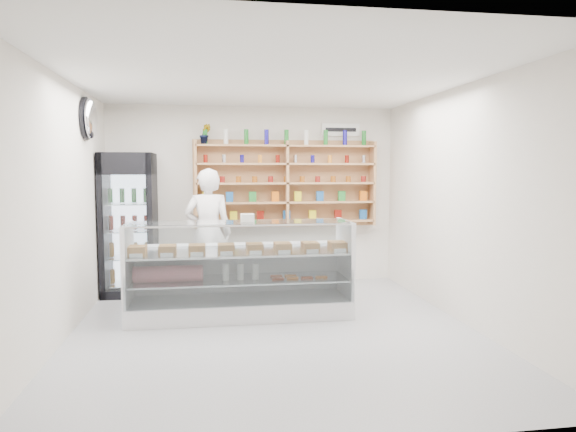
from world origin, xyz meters
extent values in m
plane|color=#A8A9AD|center=(0.00, 0.00, 0.00)|extent=(5.00, 5.00, 0.00)
plane|color=white|center=(0.00, 0.00, 2.80)|extent=(5.00, 5.00, 0.00)
plane|color=silver|center=(0.00, 2.50, 1.40)|extent=(4.50, 0.00, 4.50)
plane|color=silver|center=(0.00, -2.50, 1.40)|extent=(4.50, 0.00, 4.50)
plane|color=silver|center=(-2.25, 0.00, 1.40)|extent=(0.00, 5.00, 5.00)
plane|color=silver|center=(2.25, 0.00, 1.40)|extent=(0.00, 5.00, 5.00)
cube|color=white|center=(-0.34, 0.62, 0.11)|extent=(2.71, 0.77, 0.23)
cube|color=white|center=(-0.34, 0.97, 0.51)|extent=(2.71, 0.05, 0.57)
cube|color=silver|center=(-0.34, 0.62, 0.46)|extent=(2.60, 0.68, 0.02)
cube|color=silver|center=(-0.34, 0.62, 0.80)|extent=(2.66, 0.71, 0.02)
cube|color=silver|center=(-0.34, 0.25, 0.70)|extent=(2.66, 0.11, 0.95)
cube|color=silver|center=(-0.34, 0.57, 1.18)|extent=(2.66, 0.54, 0.01)
imported|color=silver|center=(-0.73, 1.70, 0.91)|extent=(0.68, 0.46, 1.83)
cube|color=black|center=(-1.85, 2.02, 1.02)|extent=(0.75, 0.73, 2.05)
cube|color=#350539|center=(-1.85, 1.68, 1.90)|extent=(0.72, 0.04, 0.29)
cube|color=silver|center=(-1.85, 1.67, 0.93)|extent=(0.62, 0.02, 1.62)
cube|color=#AE7C52|center=(-0.90, 2.34, 1.59)|extent=(0.04, 0.28, 1.33)
cube|color=#AE7C52|center=(0.50, 2.34, 1.59)|extent=(0.04, 0.28, 1.33)
cube|color=#AE7C52|center=(1.90, 2.34, 1.59)|extent=(0.04, 0.28, 1.33)
cube|color=#AE7C52|center=(0.50, 2.34, 1.00)|extent=(2.80, 0.28, 0.03)
cube|color=#AE7C52|center=(0.50, 2.34, 1.30)|extent=(2.80, 0.28, 0.03)
cube|color=#AE7C52|center=(0.50, 2.34, 1.60)|extent=(2.80, 0.28, 0.03)
cube|color=#AE7C52|center=(0.50, 2.34, 1.90)|extent=(2.80, 0.28, 0.03)
cube|color=#AE7C52|center=(0.50, 2.34, 2.18)|extent=(2.80, 0.28, 0.03)
imported|color=#1E6626|center=(-0.75, 2.34, 2.35)|extent=(0.18, 0.15, 0.31)
ellipsoid|color=silver|center=(-2.17, 1.20, 2.45)|extent=(0.15, 0.50, 0.50)
cube|color=white|center=(1.40, 2.47, 2.45)|extent=(0.62, 0.03, 0.20)
camera|label=1|loc=(-0.72, -5.62, 1.81)|focal=32.00mm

